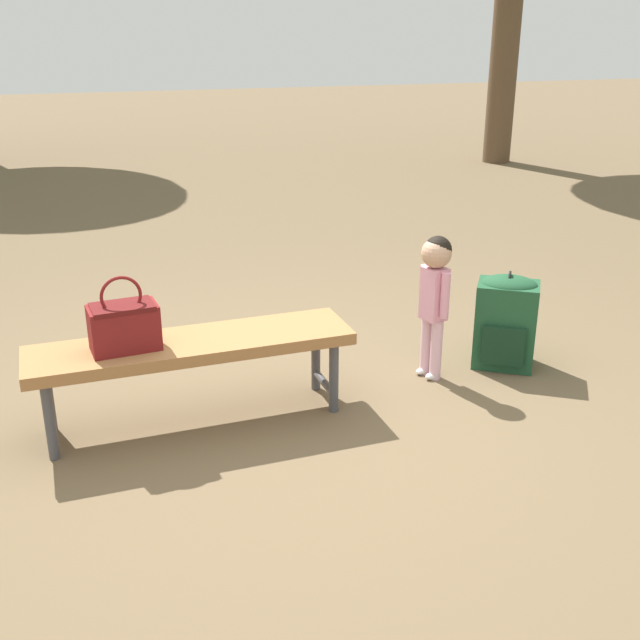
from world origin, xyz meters
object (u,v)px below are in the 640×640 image
(handbag, at_px, (124,325))
(child_standing, at_px, (435,285))
(backpack_large, at_px, (506,319))
(park_bench, at_px, (192,350))

(handbag, xyz_separation_m, child_standing, (1.69, 0.16, -0.03))
(child_standing, bearing_deg, backpack_large, 1.92)
(park_bench, bearing_deg, child_standing, 5.63)
(park_bench, height_order, child_standing, child_standing)
(child_standing, relative_size, backpack_large, 1.42)
(park_bench, xyz_separation_m, backpack_large, (1.85, 0.15, -0.10))
(park_bench, relative_size, handbag, 4.39)
(park_bench, distance_m, child_standing, 1.39)
(handbag, xyz_separation_m, backpack_large, (2.17, 0.18, -0.28))
(child_standing, xyz_separation_m, backpack_large, (0.48, 0.02, -0.26))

